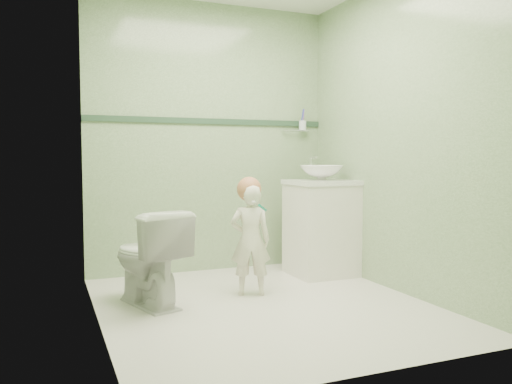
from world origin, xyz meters
name	(u,v)px	position (x,y,z in m)	size (l,w,h in m)	color
ground	(264,305)	(0.00, 0.00, 0.00)	(2.50, 2.50, 0.00)	silver
room_shell	(264,132)	(0.00, 0.00, 1.20)	(2.50, 2.54, 2.40)	#84A474
trim_stripe	(210,121)	(0.00, 1.24, 1.35)	(2.20, 0.02, 0.05)	#2A4632
vanity	(321,229)	(0.84, 0.70, 0.40)	(0.52, 0.50, 0.80)	white
counter	(321,182)	(0.84, 0.70, 0.81)	(0.54, 0.52, 0.04)	white
basin	(322,173)	(0.84, 0.70, 0.89)	(0.37, 0.37, 0.13)	white
faucet	(311,163)	(0.84, 0.89, 0.97)	(0.03, 0.13, 0.18)	silver
cup_holder	(302,125)	(0.89, 1.18, 1.33)	(0.26, 0.07, 0.21)	silver
toilet	(148,257)	(-0.74, 0.31, 0.33)	(0.38, 0.66, 0.67)	white
toddler	(250,240)	(0.02, 0.30, 0.41)	(0.30, 0.20, 0.83)	silver
hair_cap	(249,189)	(0.02, 0.32, 0.79)	(0.18, 0.18, 0.18)	#B26D48
teal_toothbrush	(262,207)	(0.05, 0.16, 0.67)	(0.11, 0.14, 0.08)	#047B61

